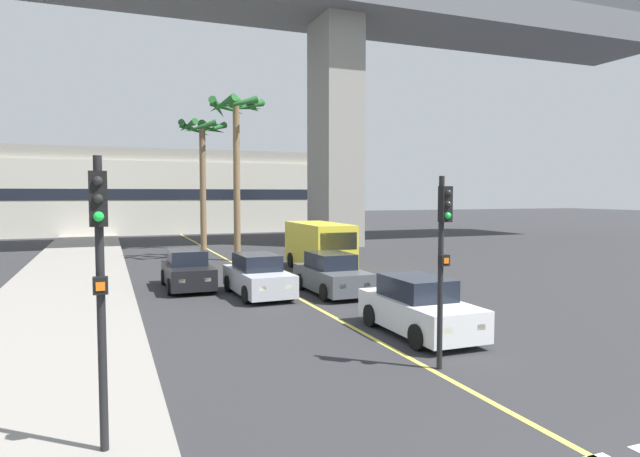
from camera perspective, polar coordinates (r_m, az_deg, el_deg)
sidewalk_left at (r=19.00m, az=-25.77°, el=-8.09°), size 4.80×80.00×0.15m
lane_stripe_center at (r=27.61m, az=-7.62°, el=-4.34°), size 0.14×56.00×0.01m
bridge_overpass at (r=40.44m, az=-10.30°, el=22.38°), size 78.27×8.00×20.74m
pier_building_backdrop at (r=56.88m, az=-14.88°, el=3.66°), size 34.69×8.04×8.05m
car_queue_front at (r=15.23m, az=10.23°, el=-8.16°), size 1.85×4.11×1.56m
car_queue_second at (r=20.97m, az=1.21°, el=-4.87°), size 1.87×4.12×1.56m
car_queue_third at (r=20.68m, az=-6.50°, el=-5.01°), size 1.94×4.16×1.56m
car_queue_fourth at (r=22.76m, az=-13.66°, el=-4.29°), size 1.86×4.11×1.56m
delivery_van at (r=27.26m, az=-0.08°, el=-1.70°), size 2.23×5.28×2.36m
traffic_light_left_sidewalk_corner at (r=8.19m, az=-21.98°, el=-3.32°), size 0.24×0.37×4.20m
traffic_light_median_near at (r=11.98m, az=12.70°, el=-1.74°), size 0.24×0.37×4.20m
palm_tree_near_median at (r=38.39m, az=-12.18°, el=8.33°), size 3.39×3.44×8.85m
palm_tree_mid_median at (r=31.66m, az=-8.68°, el=10.23°), size 3.29×3.30×9.32m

